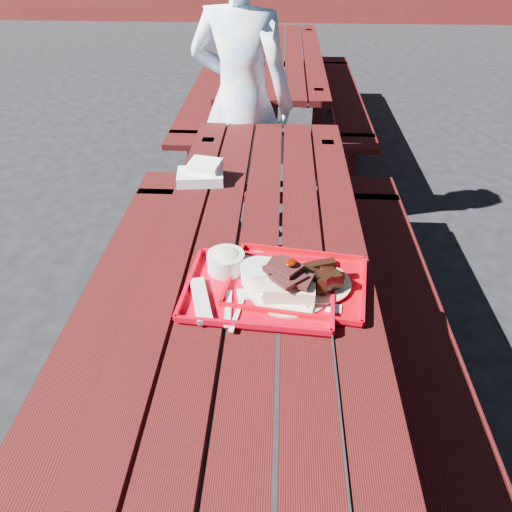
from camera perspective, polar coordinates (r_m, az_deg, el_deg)
name	(u,v)px	position (r m, az deg, el deg)	size (l,w,h in m)	color
ground	(258,393)	(2.22, 0.21, -15.34)	(60.00, 60.00, 0.00)	black
picnic_table_near	(258,291)	(1.82, 0.25, -4.00)	(1.41, 2.40, 0.75)	#420D0C
picnic_table_far	(275,77)	(4.37, 2.16, 19.73)	(1.41, 2.40, 0.75)	#420D0C
near_tray	(260,280)	(1.51, 0.51, -2.73)	(0.47, 0.38, 0.14)	#C30014
far_tray	(294,281)	(1.53, 4.40, -2.86)	(0.46, 0.38, 0.07)	#BD000C
white_cloth	(202,174)	(2.15, -6.24, 9.34)	(0.21, 0.17, 0.08)	white
person	(242,103)	(2.89, -1.64, 17.09)	(0.60, 0.39, 1.64)	#B9DBFF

